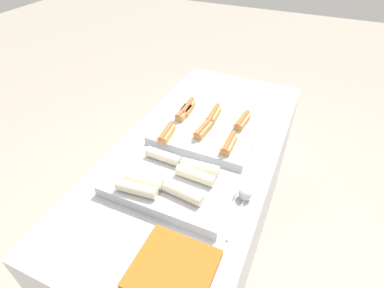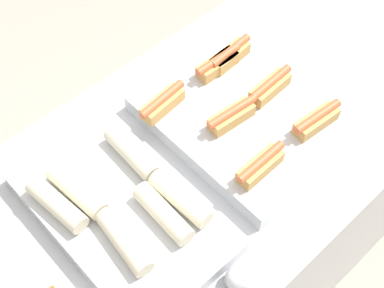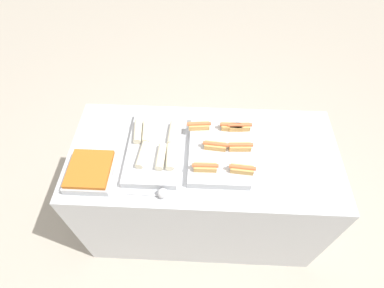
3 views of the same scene
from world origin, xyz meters
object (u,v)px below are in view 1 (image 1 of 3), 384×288
object	(u,v)px
tray_hotdogs	(204,132)
tray_wraps	(170,184)
tray_side_front	(173,273)
serving_spoon_near	(244,196)

from	to	relation	value
tray_hotdogs	tray_wraps	size ratio (longest dim) A/B	0.94
tray_wraps	tray_side_front	distance (m)	0.39
tray_wraps	serving_spoon_near	world-z (taller)	tray_wraps
tray_hotdogs	tray_wraps	xyz separation A→B (m)	(-0.39, -0.00, 0.00)
tray_wraps	tray_hotdogs	bearing A→B (deg)	0.61
tray_hotdogs	tray_side_front	size ratio (longest dim) A/B	1.84
tray_side_front	serving_spoon_near	distance (m)	0.42
tray_side_front	tray_wraps	bearing A→B (deg)	28.70
tray_hotdogs	serving_spoon_near	size ratio (longest dim) A/B	2.00
tray_hotdogs	tray_side_front	distance (m)	0.75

